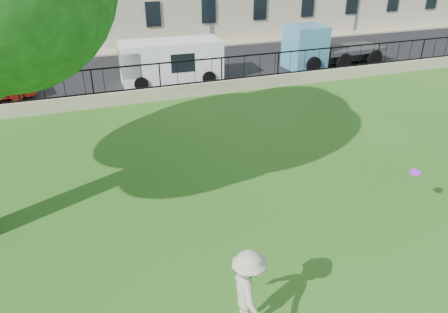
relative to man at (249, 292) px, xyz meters
name	(u,v)px	position (x,y,z in m)	size (l,w,h in m)	color
ground	(272,258)	(1.34, 1.68, -0.91)	(120.00, 120.00, 0.00)	#265E16
retaining_wall	(161,93)	(1.34, 13.68, -0.61)	(50.00, 0.40, 0.60)	tan
iron_railing	(160,75)	(1.34, 13.68, 0.25)	(50.00, 0.05, 1.13)	black
street	(143,73)	(1.34, 18.38, -0.90)	(60.00, 9.00, 0.01)	black
sidewalk	(128,51)	(1.34, 23.58, -0.85)	(60.00, 1.40, 0.12)	tan
man	(249,292)	(0.00, 0.00, 0.00)	(1.17, 0.67, 1.81)	#C0B39C
frisbee	(415,173)	(5.34, 1.84, 0.58)	(0.27, 0.27, 0.03)	#B129EB
white_van	(171,62)	(2.47, 16.15, 0.16)	(5.08, 1.98, 2.13)	white
blue_truck	(333,45)	(12.10, 16.24, 0.29)	(5.71, 2.03, 2.39)	#5195BE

